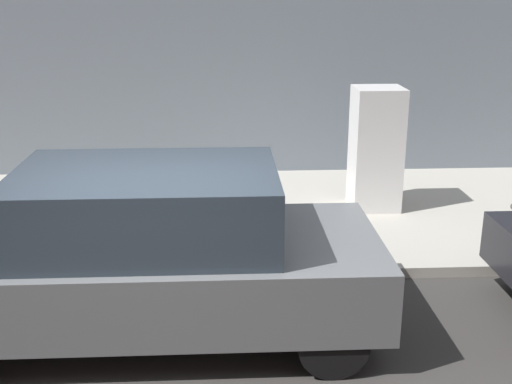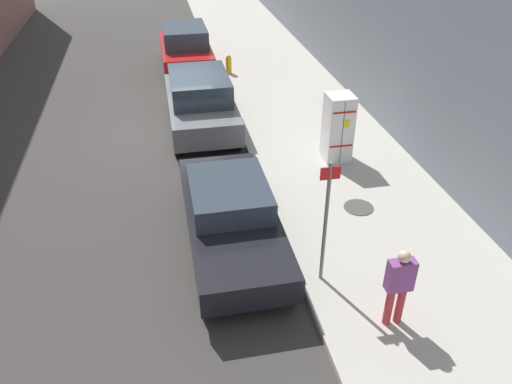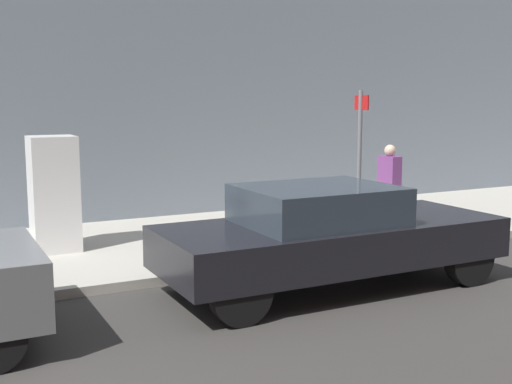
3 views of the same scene
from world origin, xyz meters
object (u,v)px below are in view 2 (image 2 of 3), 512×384
street_sign_post (326,217)px  pedestrian_walking_far (399,283)px  parked_suv_gray (200,101)px  parked_suv_red (185,48)px  parked_sedan_dark (231,215)px  fire_hydrant (229,64)px  discarded_refrigerator (338,128)px

street_sign_post → pedestrian_walking_far: size_ratio=1.62×
parked_suv_gray → street_sign_post: bearing=101.1°
pedestrian_walking_far → parked_suv_red: size_ratio=0.36×
parked_suv_gray → parked_sedan_dark: size_ratio=0.96×
fire_hydrant → parked_suv_gray: 4.81m
street_sign_post → parked_suv_gray: street_sign_post is taller
street_sign_post → pedestrian_walking_far: street_sign_post is taller
discarded_refrigerator → fire_hydrant: size_ratio=2.53×
parked_suv_red → discarded_refrigerator: bearing=111.2°
street_sign_post → pedestrian_walking_far: (-0.87, 1.34, -0.53)m
street_sign_post → parked_suv_gray: (1.50, -7.64, -0.69)m
parked_suv_gray → fire_hydrant: bearing=-109.2°
parked_suv_red → fire_hydrant: bearing=143.6°
pedestrian_walking_far → parked_suv_red: 14.86m
fire_hydrant → discarded_refrigerator: bearing=103.5°
parked_suv_gray → parked_sedan_dark: bearing=90.0°
parked_sedan_dark → pedestrian_walking_far: bearing=129.1°
street_sign_post → fire_hydrant: (-0.07, -12.17, -1.06)m
parked_suv_gray → discarded_refrigerator: bearing=138.1°
pedestrian_walking_far → parked_suv_red: (2.38, -14.67, -0.13)m
street_sign_post → parked_sedan_dark: 2.34m
discarded_refrigerator → parked_suv_gray: (3.39, -3.04, -0.18)m
pedestrian_walking_far → parked_sedan_dark: 3.78m
parked_suv_red → street_sign_post: bearing=96.4°
pedestrian_walking_far → parked_suv_gray: bearing=171.2°
discarded_refrigerator → street_sign_post: size_ratio=0.72×
discarded_refrigerator → pedestrian_walking_far: (1.01, 5.94, -0.02)m
street_sign_post → parked_sedan_dark: (1.50, -1.59, -0.83)m
discarded_refrigerator → parked_suv_gray: size_ratio=0.41×
fire_hydrant → parked_suv_gray: size_ratio=0.16×
discarded_refrigerator → pedestrian_walking_far: bearing=80.3°
pedestrian_walking_far → parked_sedan_dark: pedestrian_walking_far is taller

